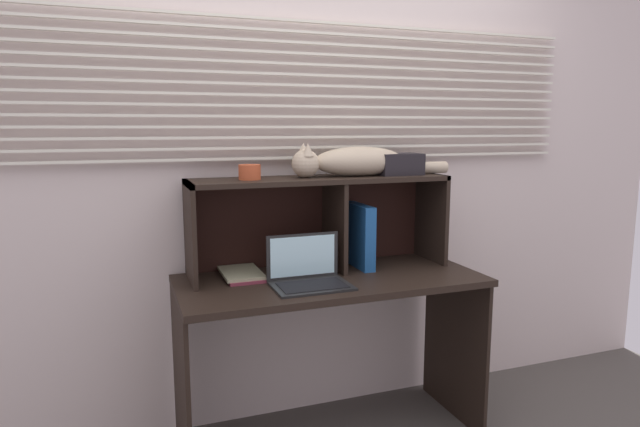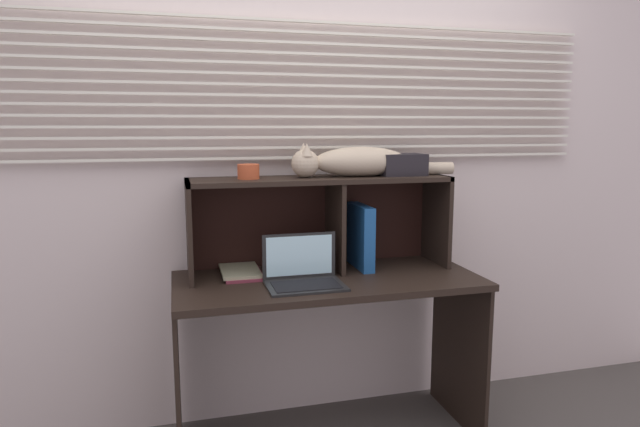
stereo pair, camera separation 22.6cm
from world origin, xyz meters
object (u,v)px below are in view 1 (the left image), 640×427
object	(u,v)px
binder_upright	(359,236)
small_basket	(250,172)
laptop	(308,275)
storage_box	(398,164)
cat	(355,162)
book_stack	(242,274)

from	to	relation	value
binder_upright	small_basket	bearing A→B (deg)	180.00
laptop	storage_box	xyz separation A→B (m)	(0.53, 0.21, 0.44)
binder_upright	storage_box	world-z (taller)	storage_box
cat	storage_box	xyz separation A→B (m)	(0.22, 0.00, -0.02)
storage_box	book_stack	bearing A→B (deg)	179.88
book_stack	storage_box	distance (m)	0.90
binder_upright	book_stack	bearing A→B (deg)	179.83
book_stack	small_basket	world-z (taller)	small_basket
book_stack	small_basket	bearing A→B (deg)	-2.28
small_basket	storage_box	world-z (taller)	storage_box
book_stack	small_basket	distance (m)	0.46
book_stack	small_basket	size ratio (longest dim) A/B	2.74
binder_upright	small_basket	world-z (taller)	small_basket
book_stack	storage_box	world-z (taller)	storage_box
cat	binder_upright	distance (m)	0.35
laptop	storage_box	bearing A→B (deg)	21.80
book_stack	cat	bearing A→B (deg)	-0.18
binder_upright	small_basket	xyz separation A→B (m)	(-0.53, 0.00, 0.32)
storage_box	binder_upright	bearing A→B (deg)	180.00
laptop	storage_box	distance (m)	0.72
book_stack	laptop	bearing A→B (deg)	-41.74
cat	book_stack	xyz separation A→B (m)	(-0.54, 0.00, -0.49)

